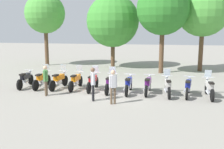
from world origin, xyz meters
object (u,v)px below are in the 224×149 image
(motorcycle_5, at_px, (110,83))
(tree_0, at_px, (45,14))
(motorcycle_0, at_px, (25,79))
(motorcycle_8, at_px, (168,86))
(motorcycle_2, at_px, (59,80))
(person_0, at_px, (113,84))
(tree_2, at_px, (163,9))
(motorcycle_4, at_px, (93,81))
(motorcycle_10, at_px, (209,88))
(tree_3, at_px, (203,11))
(motorcycle_1, at_px, (42,79))
(person_1, at_px, (46,78))
(tree_1, at_px, (113,21))
(motorcycle_9, at_px, (188,87))
(motorcycle_7, at_px, (148,85))
(person_2, at_px, (93,82))
(motorcycle_6, at_px, (129,84))

(motorcycle_5, relative_size, tree_0, 0.32)
(motorcycle_0, relative_size, motorcycle_8, 1.00)
(motorcycle_2, bearing_deg, person_0, -117.66)
(motorcycle_0, distance_m, tree_2, 11.45)
(motorcycle_4, bearing_deg, motorcycle_10, -92.16)
(tree_2, distance_m, tree_3, 3.54)
(motorcycle_0, height_order, person_0, person_0)
(motorcycle_1, relative_size, tree_3, 0.31)
(motorcycle_8, xyz_separation_m, tree_0, (-11.14, 9.36, 4.34))
(motorcycle_4, relative_size, tree_0, 0.32)
(person_1, xyz_separation_m, tree_1, (1.77, 10.48, 3.21))
(motorcycle_0, bearing_deg, motorcycle_1, -91.67)
(motorcycle_0, height_order, motorcycle_2, motorcycle_2)
(tree_3, bearing_deg, person_0, -117.25)
(motorcycle_1, relative_size, tree_0, 0.32)
(motorcycle_8, bearing_deg, motorcycle_9, -92.65)
(motorcycle_5, relative_size, motorcycle_10, 1.00)
(motorcycle_7, bearing_deg, tree_3, -20.97)
(tree_0, xyz_separation_m, tree_2, (10.79, -2.38, 0.15))
(motorcycle_9, height_order, tree_2, tree_2)
(tree_1, bearing_deg, motorcycle_0, -113.90)
(motorcycle_1, xyz_separation_m, tree_3, (10.36, 8.01, 4.42))
(person_2, height_order, tree_2, tree_2)
(motorcycle_1, distance_m, motorcycle_8, 7.51)
(motorcycle_10, bearing_deg, tree_0, 53.98)
(tree_0, bearing_deg, motorcycle_10, -35.37)
(motorcycle_5, relative_size, tree_1, 0.34)
(tree_3, bearing_deg, motorcycle_8, -108.67)
(motorcycle_0, height_order, tree_1, tree_1)
(motorcycle_10, height_order, person_2, person_2)
(motorcycle_2, bearing_deg, tree_3, -41.78)
(motorcycle_9, bearing_deg, person_2, 120.44)
(tree_2, height_order, tree_3, tree_2)
(motorcycle_5, bearing_deg, motorcycle_7, -87.53)
(person_0, xyz_separation_m, tree_3, (5.48, 10.65, 3.97))
(motorcycle_0, xyz_separation_m, motorcycle_8, (8.57, -0.42, 0.01))
(motorcycle_9, xyz_separation_m, tree_3, (1.78, 8.43, 4.44))
(motorcycle_1, distance_m, person_2, 4.43)
(motorcycle_8, bearing_deg, motorcycle_6, 83.05)
(motorcycle_0, height_order, motorcycle_4, motorcycle_4)
(person_2, height_order, tree_3, tree_3)
(motorcycle_6, distance_m, person_2, 2.51)
(motorcycle_0, relative_size, motorcycle_7, 1.00)
(motorcycle_0, distance_m, motorcycle_4, 4.29)
(motorcycle_5, distance_m, tree_2, 8.64)
(motorcycle_6, bearing_deg, motorcycle_2, 86.29)
(motorcycle_5, relative_size, person_0, 1.31)
(motorcycle_4, height_order, person_2, person_2)
(person_0, xyz_separation_m, person_1, (-3.83, 0.90, -0.02))
(motorcycle_9, bearing_deg, motorcycle_8, 101.15)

